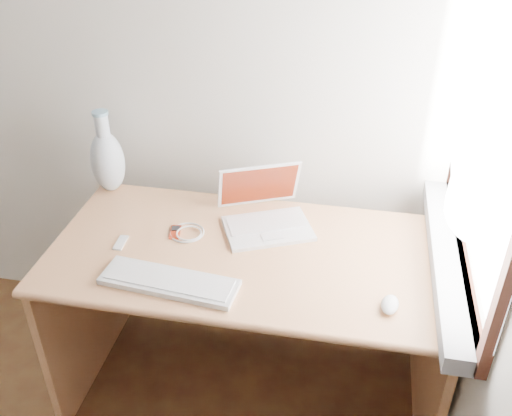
% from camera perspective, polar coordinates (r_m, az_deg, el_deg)
% --- Properties ---
extents(back_wall, '(3.50, 0.04, 2.60)m').
position_cam_1_polar(back_wall, '(2.52, -22.96, 15.67)').
color(back_wall, white).
rests_on(back_wall, floor).
extents(window, '(0.11, 0.99, 1.10)m').
position_cam_1_polar(window, '(1.75, 22.14, 8.10)').
color(window, silver).
rests_on(window, right_wall).
extents(desk, '(1.39, 0.70, 0.73)m').
position_cam_1_polar(desk, '(2.19, -0.24, -7.42)').
color(desk, tan).
rests_on(desk, floor).
extents(laptop, '(0.37, 0.37, 0.21)m').
position_cam_1_polar(laptop, '(2.10, 1.41, -0.52)').
color(laptop, white).
rests_on(laptop, desk).
extents(external_keyboard, '(0.46, 0.18, 0.02)m').
position_cam_1_polar(external_keyboard, '(1.87, -8.68, -7.29)').
color(external_keyboard, white).
rests_on(external_keyboard, desk).
extents(mouse, '(0.07, 0.10, 0.03)m').
position_cam_1_polar(mouse, '(1.81, 13.24, -9.38)').
color(mouse, white).
rests_on(mouse, desk).
extents(ipod, '(0.05, 0.09, 0.01)m').
position_cam_1_polar(ipod, '(2.10, -8.09, -2.39)').
color(ipod, '#A5220B').
rests_on(ipod, desk).
extents(cable_coil, '(0.17, 0.17, 0.01)m').
position_cam_1_polar(cable_coil, '(2.09, -6.91, -2.45)').
color(cable_coil, white).
rests_on(cable_coil, desk).
extents(remote, '(0.04, 0.09, 0.01)m').
position_cam_1_polar(remote, '(2.08, -13.38, -3.40)').
color(remote, white).
rests_on(remote, desk).
extents(vase, '(0.13, 0.13, 0.34)m').
position_cam_1_polar(vase, '(2.35, -14.65, 4.72)').
color(vase, silver).
rests_on(vase, desk).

